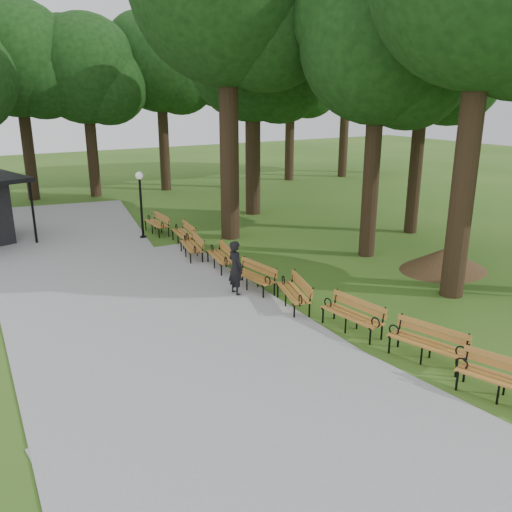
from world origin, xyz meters
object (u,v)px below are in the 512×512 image
bench_7 (191,246)px  bench_8 (183,234)px  bench_3 (352,316)px  bench_6 (220,257)px  lawn_tree_1 (380,44)px  dirt_mound (444,259)px  bench_2 (427,344)px  lawn_tree_5 (426,52)px  person (236,268)px  lawn_tree_4 (253,54)px  bench_1 (503,380)px  bench_5 (252,277)px  bench_4 (293,293)px  bench_9 (157,224)px  lamp_post (140,190)px

bench_7 → bench_8: size_ratio=1.00×
bench_3 → bench_6: size_ratio=1.00×
lawn_tree_1 → bench_3: bearing=-135.5°
dirt_mound → bench_2: (-5.73, -4.33, 0.05)m
bench_6 → bench_2: bearing=16.5°
bench_7 → lawn_tree_1: (5.90, -3.18, 7.13)m
bench_8 → lawn_tree_5: (9.54, -3.39, 7.15)m
dirt_mound → bench_3: bench_3 is taller
bench_6 → lawn_tree_5: (9.69, 0.23, 7.15)m
bench_6 → dirt_mound: bearing=68.1°
lawn_tree_1 → dirt_mound: bearing=-67.8°
person → bench_2: (1.71, -6.02, -0.42)m
bench_7 → lawn_tree_4: bearing=143.8°
bench_2 → bench_1: bearing=-14.4°
person → bench_3: bearing=-164.3°
bench_2 → bench_5: 6.19m
bench_8 → lawn_tree_1: bearing=54.6°
bench_1 → bench_4: same height
bench_5 → bench_6: size_ratio=1.00×
dirt_mound → lawn_tree_1: bearing=112.2°
lawn_tree_1 → bench_4: bearing=-152.6°
bench_6 → bench_5: bearing=7.7°
bench_2 → lawn_tree_1: 11.05m
bench_5 → bench_6: bearing=170.7°
bench_5 → bench_8: same height
bench_7 → lawn_tree_4: 10.86m
dirt_mound → bench_9: 12.13m
bench_4 → lawn_tree_4: 14.57m
bench_2 → bench_9: size_ratio=1.00×
bench_4 → bench_5: (-0.30, 1.81, 0.00)m
bench_8 → lawn_tree_1: 10.28m
bench_1 → bench_6: bearing=166.6°
bench_8 → bench_6: bearing=5.1°
dirt_mound → lawn_tree_5: bearing=55.7°
dirt_mound → bench_5: bench_5 is taller
bench_3 → lawn_tree_5: 13.33m
dirt_mound → lawn_tree_1: (-1.12, 2.74, 7.18)m
lamp_post → bench_9: size_ratio=1.51×
bench_2 → bench_8: 12.14m
bench_4 → bench_6: bearing=-160.0°
bench_3 → bench_5: 4.01m
bench_3 → bench_8: same height
bench_1 → lawn_tree_4: lawn_tree_4 is taller
dirt_mound → bench_3: 6.51m
bench_5 → bench_7: size_ratio=1.00×
lawn_tree_5 → lawn_tree_4: bearing=120.4°
bench_6 → lawn_tree_1: lawn_tree_1 is taller
bench_6 → lawn_tree_5: 12.05m
lamp_post → person: bearing=-88.5°
bench_9 → lawn_tree_4: size_ratio=0.17×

